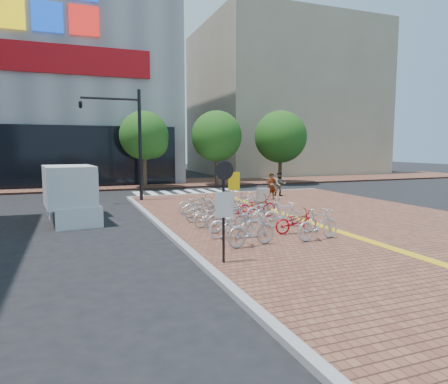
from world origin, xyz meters
name	(u,v)px	position (x,y,z in m)	size (l,w,h in m)	color
ground	(271,231)	(0.00, 0.00, 0.00)	(120.00, 120.00, 0.00)	black
sidewalk	(434,253)	(3.00, -5.00, 0.07)	(14.00, 34.00, 0.15)	brown
tactile_strip	(409,253)	(2.00, -5.00, 0.16)	(0.40, 34.00, 0.01)	gold
kerb_west	(221,280)	(-4.00, -5.00, 0.08)	(0.25, 34.00, 0.15)	gray
kerb_north	(230,193)	(3.00, 12.00, 0.08)	(14.00, 0.25, 0.15)	gray
far_sidewalk	(161,184)	(0.00, 21.00, 0.07)	(70.00, 8.00, 0.15)	brown
building_beige	(281,102)	(18.00, 32.00, 9.00)	(20.00, 18.00, 18.00)	gray
crosswalk	(188,193)	(0.50, 14.00, 0.01)	(7.50, 4.00, 0.01)	silver
street_trees	(229,137)	(5.04, 17.45, 4.10)	(16.20, 4.60, 6.35)	#38281E
bike_0	(252,230)	(-2.02, -2.51, 0.69)	(0.51, 1.80, 1.08)	#A9A9AE
bike_1	(236,224)	(-2.04, -1.26, 0.66)	(0.68, 1.95, 1.02)	white
bike_2	(229,218)	(-1.93, -0.32, 0.70)	(0.52, 1.82, 1.10)	#AAAAAE
bike_3	(213,215)	(-2.11, 0.94, 0.62)	(0.62, 1.77, 0.93)	silver
bike_4	(205,211)	(-2.11, 2.03, 0.61)	(0.61, 1.74, 0.91)	#A8A9AD
bike_5	(202,207)	(-1.90, 3.12, 0.63)	(0.64, 1.84, 0.96)	#B6B6BB
bike_6	(195,203)	(-1.85, 4.27, 0.64)	(0.65, 1.87, 0.98)	silver
bike_7	(319,224)	(0.49, -2.53, 0.70)	(0.51, 1.82, 1.09)	silver
bike_8	(296,221)	(0.33, -1.33, 0.60)	(0.60, 1.72, 0.90)	red
bike_9	(283,214)	(0.43, -0.15, 0.66)	(0.48, 1.71, 1.03)	silver
bike_10	(267,210)	(0.36, 1.12, 0.67)	(0.69, 1.99, 1.04)	silver
bike_11	(257,206)	(0.37, 2.12, 0.66)	(0.68, 1.94, 1.02)	red
bike_12	(246,203)	(0.37, 3.26, 0.65)	(0.47, 1.67, 1.00)	#A5A5AA
bike_13	(239,201)	(0.52, 4.48, 0.61)	(0.61, 1.76, 0.92)	white
pedestrian_a	(272,186)	(3.95, 7.50, 0.94)	(0.58, 0.38, 1.58)	gray
pedestrian_b	(280,184)	(5.18, 8.74, 0.92)	(0.75, 0.59, 1.55)	#464E59
utility_box	(263,200)	(1.27, 3.31, 0.74)	(0.54, 0.40, 1.19)	#B7B7BC
yellow_sign	(234,185)	(-0.27, 3.31, 1.54)	(0.54, 0.17, 2.00)	#B7B7BC
notice_sign	(224,199)	(-3.50, -3.90, 1.92)	(0.52, 0.12, 2.81)	black
traffic_light_pole	(113,124)	(-4.99, 10.08, 4.64)	(3.49, 1.35, 6.50)	black
box_truck	(72,195)	(-7.35, 5.02, 1.19)	(2.40, 4.56, 2.52)	silver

